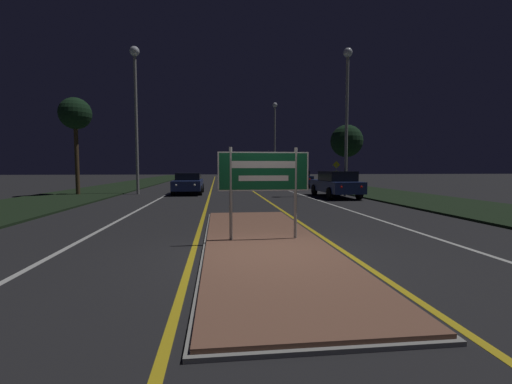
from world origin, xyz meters
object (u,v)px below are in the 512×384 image
(car_receding_2, at_px, (252,176))
(car_receding_0, at_px, (336,184))
(streetlight_right_near, at_px, (347,100))
(warning_sign, at_px, (336,172))
(car_approaching_0, at_px, (189,183))
(streetlight_left_near, at_px, (136,93))
(car_receding_1, at_px, (296,178))
(car_receding_3, at_px, (243,174))
(highway_sign, at_px, (264,175))
(streetlight_right_far, at_px, (275,128))

(car_receding_2, bearing_deg, car_receding_0, -81.24)
(streetlight_right_near, height_order, warning_sign, streetlight_right_near)
(streetlight_right_near, xyz_separation_m, car_approaching_0, (-9.52, 2.79, -4.96))
(streetlight_right_near, bearing_deg, car_receding_2, 101.84)
(streetlight_left_near, distance_m, car_receding_1, 14.72)
(car_receding_2, xyz_separation_m, car_receding_3, (-0.23, 10.96, 0.01))
(car_receding_2, bearing_deg, car_receding_3, 91.20)
(highway_sign, height_order, car_receding_3, highway_sign)
(car_receding_1, height_order, car_approaching_0, car_receding_1)
(car_approaching_0, bearing_deg, car_receding_0, -22.56)
(car_receding_2, height_order, car_approaching_0, car_approaching_0)
(car_receding_2, height_order, warning_sign, warning_sign)
(highway_sign, relative_size, streetlight_right_near, 0.24)
(warning_sign, bearing_deg, car_receding_2, 116.66)
(streetlight_right_far, relative_size, car_receding_2, 2.36)
(car_receding_0, distance_m, warning_sign, 8.15)
(streetlight_left_near, height_order, streetlight_right_near, streetlight_left_near)
(car_receding_2, distance_m, car_receding_3, 10.96)
(car_receding_0, xyz_separation_m, car_receding_1, (0.06, 10.23, -0.01))
(car_receding_0, distance_m, car_receding_1, 10.23)
(car_receding_1, height_order, warning_sign, warning_sign)
(car_receding_1, distance_m, car_receding_2, 9.19)
(streetlight_left_near, xyz_separation_m, streetlight_right_far, (12.22, 19.87, 0.20))
(streetlight_right_near, distance_m, streetlight_right_far, 22.71)
(car_receding_0, bearing_deg, car_receding_1, 89.69)
(car_receding_0, relative_size, car_approaching_0, 1.09)
(streetlight_left_near, bearing_deg, car_approaching_0, -0.49)
(streetlight_left_near, distance_m, car_approaching_0, 6.51)
(car_receding_1, bearing_deg, car_receding_3, 99.25)
(highway_sign, distance_m, streetlight_right_far, 35.82)
(car_receding_1, height_order, car_receding_3, car_receding_1)
(car_approaching_0, bearing_deg, warning_sign, 19.65)
(streetlight_right_far, height_order, car_approaching_0, streetlight_right_far)
(warning_sign, bearing_deg, highway_sign, -113.94)
(car_receding_0, bearing_deg, car_approaching_0, 157.44)
(warning_sign, bearing_deg, streetlight_right_far, 98.50)
(car_receding_3, bearing_deg, streetlight_right_far, -61.14)
(streetlight_right_near, xyz_separation_m, streetlight_right_far, (-0.50, 22.69, 0.90))
(car_receding_2, bearing_deg, car_receding_1, -71.14)
(streetlight_right_near, bearing_deg, car_receding_0, -137.93)
(car_receding_0, distance_m, car_receding_2, 19.16)
(streetlight_left_near, bearing_deg, streetlight_right_near, -12.47)
(highway_sign, relative_size, streetlight_right_far, 0.21)
(highway_sign, distance_m, car_receding_1, 22.45)
(car_receding_0, bearing_deg, streetlight_right_near, 42.07)
(streetlight_left_near, xyz_separation_m, car_receding_3, (8.69, 26.28, -5.63))
(car_approaching_0, relative_size, warning_sign, 2.06)
(highway_sign, relative_size, car_receding_1, 0.43)
(car_receding_2, bearing_deg, streetlight_left_near, -120.23)
(car_receding_0, relative_size, car_receding_3, 1.18)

